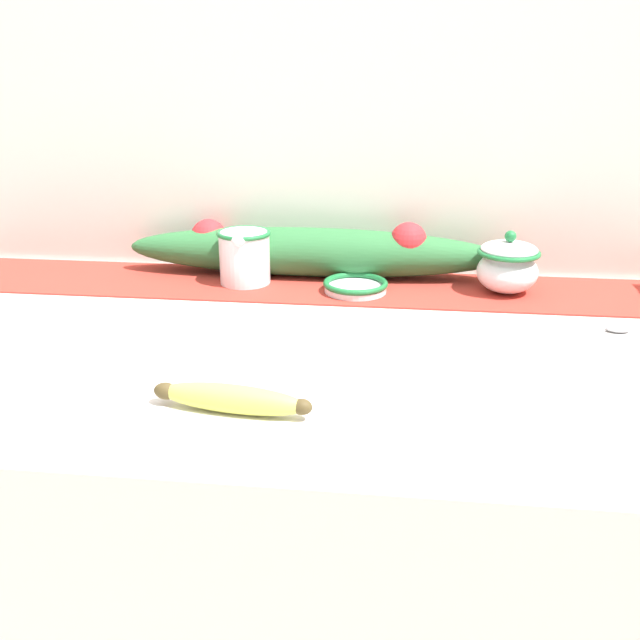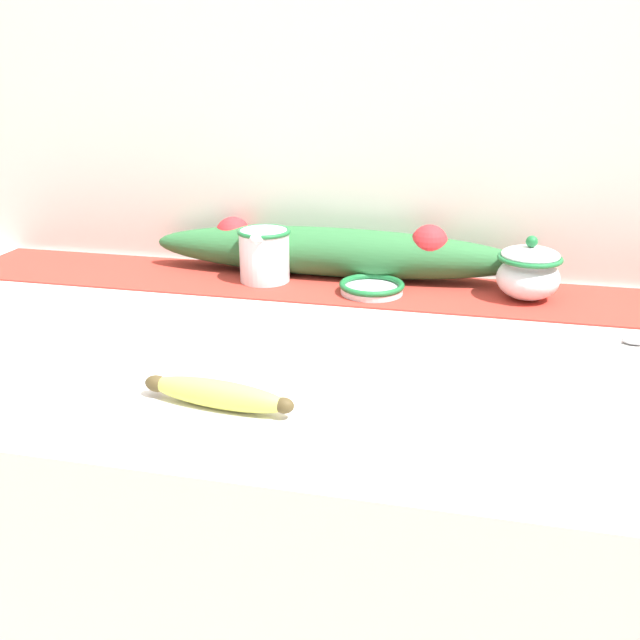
# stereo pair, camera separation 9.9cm
# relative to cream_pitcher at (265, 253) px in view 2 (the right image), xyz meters

# --- Properties ---
(countertop) EXTENTS (1.53, 0.75, 0.86)m
(countertop) POSITION_rel_cream_pitcher_xyz_m (0.12, -0.26, -0.49)
(countertop) COLOR silver
(countertop) RESTS_ON ground_plane
(back_wall) EXTENTS (2.33, 0.04, 2.40)m
(back_wall) POSITION_rel_cream_pitcher_xyz_m (0.12, 0.13, 0.28)
(back_wall) COLOR silver
(back_wall) RESTS_ON ground_plane
(table_runner) EXTENTS (1.41, 0.21, 0.00)m
(table_runner) POSITION_rel_cream_pitcher_xyz_m (0.12, -0.00, -0.05)
(table_runner) COLOR #B23328
(table_runner) RESTS_ON countertop
(cream_pitcher) EXTENTS (0.10, 0.11, 0.10)m
(cream_pitcher) POSITION_rel_cream_pitcher_xyz_m (0.00, 0.00, 0.00)
(cream_pitcher) COLOR white
(cream_pitcher) RESTS_ON countertop
(sugar_bowl) EXTENTS (0.11, 0.11, 0.11)m
(sugar_bowl) POSITION_rel_cream_pitcher_xyz_m (0.47, -0.00, -0.00)
(sugar_bowl) COLOR white
(sugar_bowl) RESTS_ON countertop
(small_dish) EXTENTS (0.11, 0.11, 0.02)m
(small_dish) POSITION_rel_cream_pitcher_xyz_m (0.20, -0.03, -0.04)
(small_dish) COLOR white
(small_dish) RESTS_ON countertop
(banana) EXTENTS (0.20, 0.06, 0.03)m
(banana) POSITION_rel_cream_pitcher_xyz_m (0.09, -0.49, -0.04)
(banana) COLOR #CCD156
(banana) RESTS_ON countertop
(spoon) EXTENTS (0.19, 0.04, 0.01)m
(spoon) POSITION_rel_cream_pitcher_xyz_m (0.60, -0.17, -0.05)
(spoon) COLOR #B7B7BC
(spoon) RESTS_ON countertop
(poinsettia_garland) EXTENTS (0.70, 0.10, 0.11)m
(poinsettia_garland) POSITION_rel_cream_pitcher_xyz_m (0.11, 0.06, -0.00)
(poinsettia_garland) COLOR #2D6B38
(poinsettia_garland) RESTS_ON countertop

